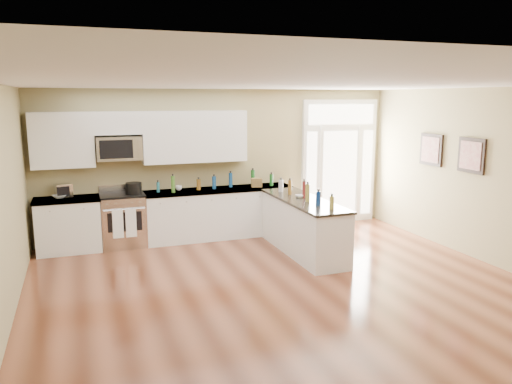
# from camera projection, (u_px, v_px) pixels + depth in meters

# --- Properties ---
(ground) EXTENTS (8.00, 8.00, 0.00)m
(ground) POSITION_uv_depth(u_px,v_px,m) (311.00, 311.00, 6.27)
(ground) COLOR #532817
(room_shell) EXTENTS (8.00, 8.00, 8.00)m
(room_shell) POSITION_uv_depth(u_px,v_px,m) (314.00, 177.00, 5.95)
(room_shell) COLOR #9B9062
(room_shell) RESTS_ON ground
(back_cabinet_left) EXTENTS (1.10, 0.66, 0.94)m
(back_cabinet_left) POSITION_uv_depth(u_px,v_px,m) (69.00, 227.00, 8.64)
(back_cabinet_left) COLOR white
(back_cabinet_left) RESTS_ON ground
(back_cabinet_right) EXTENTS (2.85, 0.66, 0.94)m
(back_cabinet_right) POSITION_uv_depth(u_px,v_px,m) (220.00, 214.00, 9.55)
(back_cabinet_right) COLOR white
(back_cabinet_right) RESTS_ON ground
(peninsula_cabinet) EXTENTS (0.69, 2.32, 0.94)m
(peninsula_cabinet) POSITION_uv_depth(u_px,v_px,m) (303.00, 228.00, 8.57)
(peninsula_cabinet) COLOR white
(peninsula_cabinet) RESTS_ON ground
(upper_cabinet_left) EXTENTS (1.04, 0.33, 0.95)m
(upper_cabinet_left) POSITION_uv_depth(u_px,v_px,m) (62.00, 140.00, 8.50)
(upper_cabinet_left) COLOR white
(upper_cabinet_left) RESTS_ON room_shell
(upper_cabinet_right) EXTENTS (1.94, 0.33, 0.95)m
(upper_cabinet_right) POSITION_uv_depth(u_px,v_px,m) (195.00, 137.00, 9.27)
(upper_cabinet_right) COLOR white
(upper_cabinet_right) RESTS_ON room_shell
(upper_cabinet_short) EXTENTS (0.82, 0.33, 0.40)m
(upper_cabinet_short) POSITION_uv_depth(u_px,v_px,m) (118.00, 123.00, 8.76)
(upper_cabinet_short) COLOR white
(upper_cabinet_short) RESTS_ON room_shell
(microwave) EXTENTS (0.78, 0.41, 0.42)m
(microwave) POSITION_uv_depth(u_px,v_px,m) (119.00, 148.00, 8.80)
(microwave) COLOR silver
(microwave) RESTS_ON room_shell
(entry_door) EXTENTS (1.70, 0.10, 2.60)m
(entry_door) POSITION_uv_depth(u_px,v_px,m) (339.00, 162.00, 10.53)
(entry_door) COLOR white
(entry_door) RESTS_ON ground
(wall_art_near) EXTENTS (0.05, 0.58, 0.58)m
(wall_art_near) POSITION_uv_depth(u_px,v_px,m) (431.00, 150.00, 9.14)
(wall_art_near) COLOR black
(wall_art_near) RESTS_ON room_shell
(wall_art_far) EXTENTS (0.05, 0.58, 0.58)m
(wall_art_far) POSITION_uv_depth(u_px,v_px,m) (471.00, 155.00, 8.21)
(wall_art_far) COLOR black
(wall_art_far) RESTS_ON room_shell
(kitchen_range) EXTENTS (0.77, 0.69, 1.08)m
(kitchen_range) POSITION_uv_depth(u_px,v_px,m) (123.00, 220.00, 8.94)
(kitchen_range) COLOR silver
(kitchen_range) RESTS_ON ground
(stockpot) EXTENTS (0.35, 0.35, 0.22)m
(stockpot) POSITION_uv_depth(u_px,v_px,m) (134.00, 188.00, 8.87)
(stockpot) COLOR black
(stockpot) RESTS_ON kitchen_range
(toaster_oven) EXTENTS (0.32, 0.28, 0.23)m
(toaster_oven) POSITION_uv_depth(u_px,v_px,m) (63.00, 190.00, 8.64)
(toaster_oven) COLOR silver
(toaster_oven) RESTS_ON back_cabinet_left
(cardboard_box) EXTENTS (0.23, 0.19, 0.17)m
(cardboard_box) POSITION_uv_depth(u_px,v_px,m) (257.00, 183.00, 9.64)
(cardboard_box) COLOR brown
(cardboard_box) RESTS_ON back_cabinet_right
(bowl_left) EXTENTS (0.29, 0.29, 0.05)m
(bowl_left) POSITION_uv_depth(u_px,v_px,m) (59.00, 196.00, 8.56)
(bowl_left) COLOR white
(bowl_left) RESTS_ON back_cabinet_left
(bowl_peninsula) EXTENTS (0.19, 0.19, 0.05)m
(bowl_peninsula) POSITION_uv_depth(u_px,v_px,m) (300.00, 196.00, 8.61)
(bowl_peninsula) COLOR white
(bowl_peninsula) RESTS_ON peninsula_cabinet
(cup_counter) EXTENTS (0.14, 0.14, 0.09)m
(cup_counter) POSITION_uv_depth(u_px,v_px,m) (179.00, 188.00, 9.27)
(cup_counter) COLOR white
(cup_counter) RESTS_ON back_cabinet_right
(counter_bottles) EXTENTS (2.37, 2.45, 0.31)m
(counter_bottles) POSITION_uv_depth(u_px,v_px,m) (258.00, 186.00, 8.97)
(counter_bottles) COLOR #19591E
(counter_bottles) RESTS_ON back_cabinet_right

